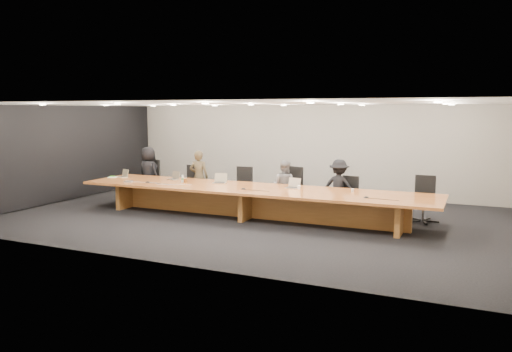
# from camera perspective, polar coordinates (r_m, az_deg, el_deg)

# --- Properties ---
(ground) EXTENTS (12.00, 12.00, 0.00)m
(ground) POSITION_cam_1_polar(r_m,az_deg,el_deg) (12.38, -0.57, -4.76)
(ground) COLOR black
(ground) RESTS_ON ground
(back_wall) EXTENTS (12.00, 0.02, 2.80)m
(back_wall) POSITION_cam_1_polar(r_m,az_deg,el_deg) (15.87, 5.45, 3.03)
(back_wall) COLOR #B4AEA4
(back_wall) RESTS_ON ground
(left_wall_panel) EXTENTS (0.08, 7.84, 2.74)m
(left_wall_panel) POSITION_cam_1_polar(r_m,az_deg,el_deg) (15.59, -20.87, 2.39)
(left_wall_panel) COLOR black
(left_wall_panel) RESTS_ON ground
(conference_table) EXTENTS (9.00, 1.80, 0.75)m
(conference_table) POSITION_cam_1_polar(r_m,az_deg,el_deg) (12.28, -0.57, -2.39)
(conference_table) COLOR #964E20
(conference_table) RESTS_ON ground
(chair_far_left) EXTENTS (0.63, 0.63, 1.18)m
(chair_far_left) POSITION_cam_1_polar(r_m,az_deg,el_deg) (15.32, -12.20, -0.32)
(chair_far_left) COLOR black
(chair_far_left) RESTS_ON ground
(chair_left) EXTENTS (0.58, 0.58, 1.07)m
(chair_left) POSITION_cam_1_polar(r_m,az_deg,el_deg) (14.58, -7.62, -0.82)
(chair_left) COLOR black
(chair_left) RESTS_ON ground
(chair_mid_left) EXTENTS (0.57, 0.57, 1.11)m
(chair_mid_left) POSITION_cam_1_polar(r_m,az_deg,el_deg) (13.65, -1.70, -1.23)
(chair_mid_left) COLOR black
(chair_mid_left) RESTS_ON ground
(chair_mid_right) EXTENTS (0.76, 0.76, 1.18)m
(chair_mid_right) POSITION_cam_1_polar(r_m,az_deg,el_deg) (13.13, 3.84, -1.44)
(chair_mid_right) COLOR black
(chair_mid_right) RESTS_ON ground
(chair_right) EXTENTS (0.59, 0.59, 1.01)m
(chair_right) POSITION_cam_1_polar(r_m,az_deg,el_deg) (12.68, 10.39, -2.26)
(chair_right) COLOR black
(chair_right) RESTS_ON ground
(chair_far_right) EXTENTS (0.57, 0.57, 1.13)m
(chair_far_right) POSITION_cam_1_polar(r_m,az_deg,el_deg) (12.38, 18.63, -2.51)
(chair_far_right) COLOR black
(chair_far_right) RESTS_ON ground
(person_a) EXTENTS (0.86, 0.67, 1.55)m
(person_a) POSITION_cam_1_polar(r_m,az_deg,el_deg) (15.29, -12.17, 0.38)
(person_a) COLOR black
(person_a) RESTS_ON ground
(person_b) EXTENTS (0.61, 0.46, 1.51)m
(person_b) POSITION_cam_1_polar(r_m,az_deg,el_deg) (14.21, -6.55, -0.12)
(person_b) COLOR #3A311F
(person_b) RESTS_ON ground
(person_c) EXTENTS (0.68, 0.54, 1.33)m
(person_c) POSITION_cam_1_polar(r_m,az_deg,el_deg) (13.12, 3.23, -1.12)
(person_c) COLOR slate
(person_c) RESTS_ON ground
(person_d) EXTENTS (0.92, 0.55, 1.41)m
(person_d) POSITION_cam_1_polar(r_m,az_deg,el_deg) (12.80, 9.46, -1.26)
(person_d) COLOR black
(person_d) RESTS_ON ground
(laptop_a) EXTENTS (0.35, 0.30, 0.23)m
(laptop_a) POSITION_cam_1_polar(r_m,az_deg,el_deg) (14.65, -15.06, 0.32)
(laptop_a) COLOR beige
(laptop_a) RESTS_ON conference_table
(laptop_b) EXTENTS (0.35, 0.30, 0.24)m
(laptop_b) POSITION_cam_1_polar(r_m,az_deg,el_deg) (13.82, -9.47, 0.08)
(laptop_b) COLOR tan
(laptop_b) RESTS_ON conference_table
(laptop_c) EXTENTS (0.37, 0.30, 0.26)m
(laptop_c) POSITION_cam_1_polar(r_m,az_deg,el_deg) (12.99, -4.19, -0.25)
(laptop_c) COLOR #BAAD8E
(laptop_c) RESTS_ON conference_table
(laptop_d) EXTENTS (0.36, 0.29, 0.26)m
(laptop_d) POSITION_cam_1_polar(r_m,az_deg,el_deg) (12.15, 4.16, -0.81)
(laptop_d) COLOR beige
(laptop_d) RESTS_ON conference_table
(water_bottle) EXTENTS (0.08, 0.08, 0.19)m
(water_bottle) POSITION_cam_1_polar(r_m,az_deg,el_deg) (13.25, -8.40, -0.32)
(water_bottle) COLOR silver
(water_bottle) RESTS_ON conference_table
(amber_mug) EXTENTS (0.09, 0.09, 0.10)m
(amber_mug) POSITION_cam_1_polar(r_m,az_deg,el_deg) (13.21, -8.06, -0.53)
(amber_mug) COLOR brown
(amber_mug) RESTS_ON conference_table
(paper_cup_near) EXTENTS (0.10, 0.10, 0.09)m
(paper_cup_near) POSITION_cam_1_polar(r_m,az_deg,el_deg) (12.05, 4.94, -1.28)
(paper_cup_near) COLOR white
(paper_cup_near) RESTS_ON conference_table
(paper_cup_far) EXTENTS (0.09, 0.09, 0.08)m
(paper_cup_far) POSITION_cam_1_polar(r_m,az_deg,el_deg) (11.77, 10.99, -1.62)
(paper_cup_far) COLOR silver
(paper_cup_far) RESTS_ON conference_table
(notepad) EXTENTS (0.28, 0.25, 0.01)m
(notepad) POSITION_cam_1_polar(r_m,az_deg,el_deg) (14.66, -16.07, -0.13)
(notepad) COLOR white
(notepad) RESTS_ON conference_table
(lime_gadget) EXTENTS (0.16, 0.12, 0.02)m
(lime_gadget) POSITION_cam_1_polar(r_m,az_deg,el_deg) (14.68, -16.08, -0.05)
(lime_gadget) COLOR #57D037
(lime_gadget) RESTS_ON notepad
(av_box) EXTENTS (0.25, 0.21, 0.03)m
(av_box) POSITION_cam_1_polar(r_m,az_deg,el_deg) (13.59, -14.36, -0.61)
(av_box) COLOR #A6A6AA
(av_box) RESTS_ON conference_table
(mic_left) EXTENTS (0.14, 0.14, 0.03)m
(mic_left) POSITION_cam_1_polar(r_m,az_deg,el_deg) (13.40, -12.29, -0.67)
(mic_left) COLOR black
(mic_left) RESTS_ON conference_table
(mic_center) EXTENTS (0.13, 0.13, 0.03)m
(mic_center) POSITION_cam_1_polar(r_m,az_deg,el_deg) (11.98, -1.46, -1.45)
(mic_center) COLOR black
(mic_center) RESTS_ON conference_table
(mic_right) EXTENTS (0.16, 0.16, 0.03)m
(mic_right) POSITION_cam_1_polar(r_m,az_deg,el_deg) (11.07, 12.50, -2.37)
(mic_right) COLOR black
(mic_right) RESTS_ON conference_table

